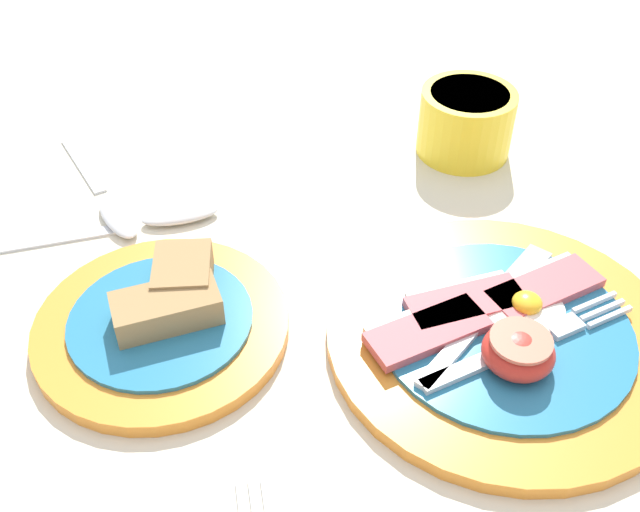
# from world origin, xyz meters

# --- Properties ---
(ground_plane) EXTENTS (3.00, 3.00, 0.00)m
(ground_plane) POSITION_xyz_m (0.00, 0.00, 0.00)
(ground_plane) COLOR beige
(breakfast_plate) EXTENTS (0.27, 0.27, 0.04)m
(breakfast_plate) POSITION_xyz_m (0.12, -0.01, 0.01)
(breakfast_plate) COLOR orange
(breakfast_plate) RESTS_ON ground_plane
(bread_plate) EXTENTS (0.20, 0.20, 0.04)m
(bread_plate) POSITION_xyz_m (-0.14, 0.03, 0.01)
(bread_plate) COLOR orange
(bread_plate) RESTS_ON ground_plane
(sugar_cup) EXTENTS (0.09, 0.09, 0.07)m
(sugar_cup) POSITION_xyz_m (0.15, 0.25, 0.04)
(sugar_cup) COLOR yellow
(sugar_cup) RESTS_ON ground_plane
(teaspoon_by_saucer) EXTENTS (0.10, 0.18, 0.01)m
(teaspoon_by_saucer) POSITION_xyz_m (-0.20, 0.19, 0.01)
(teaspoon_by_saucer) COLOR silver
(teaspoon_by_saucer) RESTS_ON ground_plane
(teaspoon_near_cup) EXTENTS (0.19, 0.05, 0.01)m
(teaspoon_near_cup) POSITION_xyz_m (-0.16, 0.16, 0.01)
(teaspoon_near_cup) COLOR silver
(teaspoon_near_cup) RESTS_ON ground_plane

